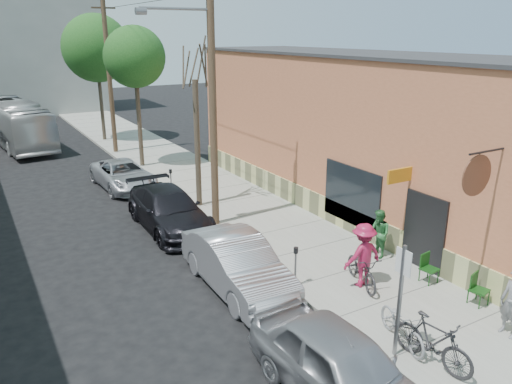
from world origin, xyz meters
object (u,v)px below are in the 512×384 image
cyclist (363,255)px  car_1 (237,264)px  parking_meter_far (171,178)px  bus (17,124)px  patron_green (379,234)px  parked_bike_b (403,325)px  patio_chair_a (429,269)px  patio_chair_b (479,290)px  car_3 (123,175)px  tree_leafy_mid (135,57)px  tree_leafy_far (96,48)px  parked_bike_a (433,342)px  parking_meter_near (296,260)px  tree_bare (197,145)px  car_2 (169,210)px  utility_pole_near (211,89)px  sign_post (401,291)px  car_0 (342,369)px

cyclist → car_1: (-3.18, 1.92, -0.32)m
parking_meter_far → bus: 16.58m
patron_green → parked_bike_b: (-2.97, -3.96, -0.33)m
parking_meter_far → patron_green: (3.56, -9.84, -0.01)m
patio_chair_a → patio_chair_b: same height
car_3 → car_1: bearing=-92.4°
tree_leafy_mid → car_1: tree_leafy_mid is taller
tree_leafy_far → parked_bike_a: (-0.01, -29.13, -5.60)m
parking_meter_near → parking_meter_far: 10.10m
tree_bare → car_1: bearing=-105.4°
car_2 → cyclist: bearing=-66.5°
tree_bare → car_2: tree_bare is taller
car_3 → car_2: bearing=-92.4°
utility_pole_near → cyclist: 8.18m
parked_bike_b → car_2: size_ratio=0.35×
tree_leafy_mid → bus: 12.14m
cyclist → parked_bike_a: size_ratio=0.98×
parking_meter_far → bus: size_ratio=0.11×
utility_pole_near → parked_bike_a: bearing=-87.8°
tree_bare → patio_chair_a: tree_bare is taller
patio_chair_b → parked_bike_b: size_ratio=0.47×
patio_chair_a → car_2: bearing=112.7°
car_1 → bus: 25.25m
car_1 → car_2: (0.00, 5.64, -0.03)m
cyclist → sign_post: bearing=64.1°
car_0 → car_2: car_0 is taller
sign_post → parking_meter_far: bearing=90.4°
tree_bare → bus: size_ratio=0.50×
car_0 → car_2: size_ratio=0.89×
cyclist → car_1: 3.73m
parked_bike_a → car_3: bearing=88.2°
car_0 → car_2: (0.45, 11.00, -0.04)m
patron_green → car_2: 8.07m
tree_bare → parked_bike_a: tree_bare is taller
parked_bike_a → parking_meter_far: bearing=83.8°
car_0 → car_3: car_0 is taller
tree_leafy_far → car_1: bearing=-94.9°
cyclist → parking_meter_far: bearing=-78.4°
parked_bike_b → sign_post: bearing=-136.9°
tree_leafy_mid → cyclist: 17.81m
parked_bike_a → car_0: bearing=166.0°
car_3 → utility_pole_near: bearing=-79.6°
tree_leafy_mid → car_3: tree_leafy_mid is taller
tree_leafy_mid → tree_leafy_far: size_ratio=0.90×
car_2 → bus: 19.68m
parking_meter_far → patio_chair_b: bearing=-74.4°
patron_green → cyclist: 2.21m
cyclist → car_0: cyclist is taller
tree_leafy_far → car_3: bearing=-99.8°
patio_chair_a → car_3: size_ratio=0.18×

